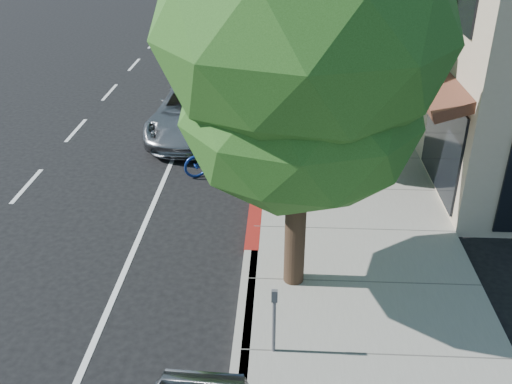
# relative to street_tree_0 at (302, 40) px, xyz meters

# --- Properties ---
(ground) EXTENTS (120.00, 120.00, 0.00)m
(ground) POSITION_rel_street_tree_0_xyz_m (-0.90, 2.00, -4.89)
(ground) COLOR black
(ground) RESTS_ON ground
(sidewalk) EXTENTS (4.60, 56.00, 0.15)m
(sidewalk) POSITION_rel_street_tree_0_xyz_m (1.40, 10.00, -4.82)
(sidewalk) COLOR gray
(sidewalk) RESTS_ON ground
(curb) EXTENTS (0.30, 56.00, 0.15)m
(curb) POSITION_rel_street_tree_0_xyz_m (-0.90, 10.00, -4.82)
(curb) COLOR #9E998E
(curb) RESTS_ON ground
(curb_red_segment) EXTENTS (0.32, 4.00, 0.15)m
(curb_red_segment) POSITION_rel_street_tree_0_xyz_m (-0.90, 3.00, -4.82)
(curb_red_segment) COLOR maroon
(curb_red_segment) RESTS_ON ground
(street_tree_0) EXTENTS (4.92, 4.92, 7.94)m
(street_tree_0) POSITION_rel_street_tree_0_xyz_m (0.00, 0.00, 0.00)
(street_tree_0) COLOR black
(street_tree_0) RESTS_ON ground
(cyclist) EXTENTS (0.49, 0.72, 1.92)m
(cyclist) POSITION_rel_street_tree_0_xyz_m (-1.60, 5.00, -3.93)
(cyclist) COLOR white
(cyclist) RESTS_ON ground
(bicycle) EXTENTS (2.07, 1.39, 1.03)m
(bicycle) POSITION_rel_street_tree_0_xyz_m (-2.04, 5.00, -4.38)
(bicycle) COLOR navy
(bicycle) RESTS_ON ground
(silver_suv) EXTENTS (2.69, 5.45, 1.49)m
(silver_suv) POSITION_rel_street_tree_0_xyz_m (-3.10, 8.00, -4.15)
(silver_suv) COLOR #98989C
(silver_suv) RESTS_ON ground
(dark_sedan) EXTENTS (1.86, 4.72, 1.53)m
(dark_sedan) POSITION_rel_street_tree_0_xyz_m (-1.77, 13.98, -4.13)
(dark_sedan) COLOR black
(dark_sedan) RESTS_ON ground
(white_pickup) EXTENTS (2.46, 5.10, 1.43)m
(white_pickup) POSITION_rel_street_tree_0_xyz_m (-3.10, 17.98, -4.18)
(white_pickup) COLOR #BABABA
(white_pickup) RESTS_ON ground
(pedestrian) EXTENTS (0.82, 0.67, 1.60)m
(pedestrian) POSITION_rel_street_tree_0_xyz_m (1.53, 6.80, -3.94)
(pedestrian) COLOR black
(pedestrian) RESTS_ON sidewalk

